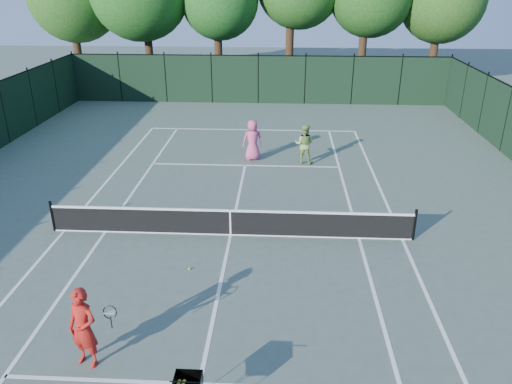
{
  "coord_description": "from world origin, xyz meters",
  "views": [
    {
      "loc": [
        1.58,
        -14.12,
        7.73
      ],
      "look_at": [
        0.77,
        1.0,
        1.1
      ],
      "focal_mm": 35.0,
      "sensor_mm": 36.0,
      "label": 1
    }
  ],
  "objects_px": {
    "coach": "(83,328)",
    "player_green": "(304,144)",
    "player_pink": "(253,140)",
    "loose_ball_midcourt": "(189,269)"
  },
  "relations": [
    {
      "from": "coach",
      "to": "player_green",
      "type": "bearing_deg",
      "value": 86.52
    },
    {
      "from": "player_pink",
      "to": "loose_ball_midcourt",
      "type": "relative_size",
      "value": 27.08
    },
    {
      "from": "player_green",
      "to": "player_pink",
      "type": "bearing_deg",
      "value": 3.05
    },
    {
      "from": "player_pink",
      "to": "loose_ball_midcourt",
      "type": "height_order",
      "value": "player_pink"
    },
    {
      "from": "loose_ball_midcourt",
      "to": "player_pink",
      "type": "bearing_deg",
      "value": 82.35
    },
    {
      "from": "coach",
      "to": "player_green",
      "type": "height_order",
      "value": "coach"
    },
    {
      "from": "coach",
      "to": "player_pink",
      "type": "bearing_deg",
      "value": 96.19
    },
    {
      "from": "player_pink",
      "to": "loose_ball_midcourt",
      "type": "xyz_separation_m",
      "value": [
        -1.25,
        -9.31,
        -0.89
      ]
    },
    {
      "from": "player_pink",
      "to": "player_green",
      "type": "distance_m",
      "value": 2.31
    },
    {
      "from": "player_green",
      "to": "loose_ball_midcourt",
      "type": "bearing_deg",
      "value": 79.63
    }
  ]
}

